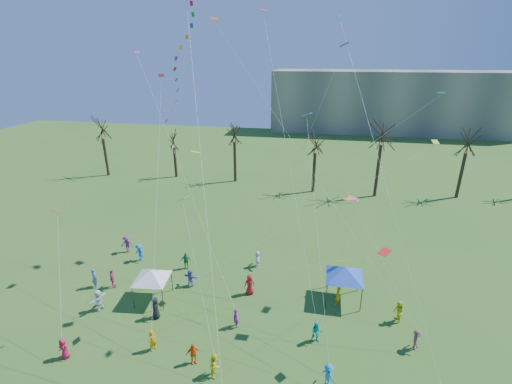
% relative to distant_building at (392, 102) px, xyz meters
% --- Properties ---
extents(distant_building, '(60.00, 14.00, 15.00)m').
position_rel_distant_building_xyz_m(distant_building, '(0.00, 0.00, 0.00)').
color(distant_building, gray).
rests_on(distant_building, ground).
extents(bare_tree_row, '(68.30, 8.65, 11.60)m').
position_rel_distant_building_xyz_m(bare_tree_row, '(-18.03, -46.24, -0.40)').
color(bare_tree_row, black).
rests_on(bare_tree_row, ground).
extents(big_box_kite, '(3.27, 6.06, 22.82)m').
position_rel_distant_building_xyz_m(big_box_kite, '(-26.04, -74.68, 10.68)').
color(big_box_kite, red).
rests_on(big_box_kite, ground).
extents(canopy_tent_white, '(3.68, 3.68, 2.77)m').
position_rel_distant_building_xyz_m(canopy_tent_white, '(-30.02, -74.71, -5.15)').
color(canopy_tent_white, '#3F3F44').
rests_on(canopy_tent_white, ground).
extents(canopy_tent_blue, '(4.09, 4.09, 3.07)m').
position_rel_distant_building_xyz_m(canopy_tent_blue, '(-14.70, -71.90, -4.90)').
color(canopy_tent_blue, '#3F3F44').
rests_on(canopy_tent_blue, ground).
extents(festival_crowd, '(27.30, 14.73, 1.83)m').
position_rel_distant_building_xyz_m(festival_crowd, '(-25.26, -74.70, -6.65)').
color(festival_crowd, '#D31A44').
rests_on(festival_crowd, ground).
extents(small_kites_aloft, '(27.86, 17.50, 31.98)m').
position_rel_distant_building_xyz_m(small_kites_aloft, '(-20.69, -70.96, 5.91)').
color(small_kites_aloft, '#F7450D').
rests_on(small_kites_aloft, ground).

